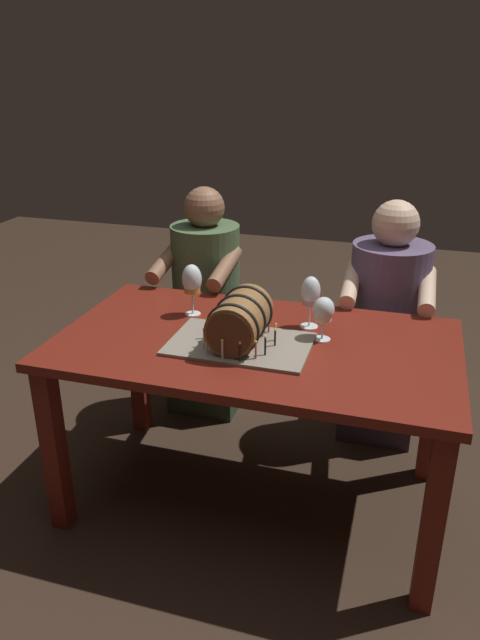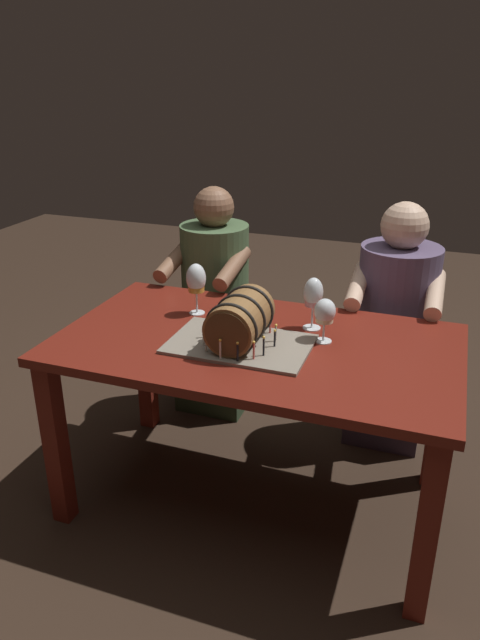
# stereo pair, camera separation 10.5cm
# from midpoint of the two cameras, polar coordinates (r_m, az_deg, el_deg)

# --- Properties ---
(ground_plane) EXTENTS (8.00, 8.00, 0.00)m
(ground_plane) POSITION_cam_midpoint_polar(r_m,az_deg,el_deg) (2.59, 0.13, -16.62)
(ground_plane) COLOR #332319
(dining_table) EXTENTS (1.46, 0.83, 0.72)m
(dining_table) POSITION_cam_midpoint_polar(r_m,az_deg,el_deg) (2.24, 0.14, -4.35)
(dining_table) COLOR maroon
(dining_table) RESTS_ON ground
(barrel_cake) EXTENTS (0.50, 0.33, 0.20)m
(barrel_cake) POSITION_cam_midpoint_polar(r_m,az_deg,el_deg) (2.12, -1.42, -0.37)
(barrel_cake) COLOR gray
(barrel_cake) RESTS_ON dining_table
(wine_glass_rose) EXTENTS (0.07, 0.07, 0.20)m
(wine_glass_rose) POSITION_cam_midpoint_polar(r_m,az_deg,el_deg) (2.26, 5.44, 2.53)
(wine_glass_rose) COLOR white
(wine_glass_rose) RESTS_ON dining_table
(wine_glass_amber) EXTENTS (0.08, 0.08, 0.21)m
(wine_glass_amber) POSITION_cam_midpoint_polar(r_m,az_deg,el_deg) (2.38, -5.87, 3.70)
(wine_glass_amber) COLOR white
(wine_glass_amber) RESTS_ON dining_table
(wine_glass_white) EXTENTS (0.08, 0.08, 0.17)m
(wine_glass_white) POSITION_cam_midpoint_polar(r_m,az_deg,el_deg) (2.17, 6.62, 0.82)
(wine_glass_white) COLOR white
(wine_glass_white) RESTS_ON dining_table
(person_seated_left) EXTENTS (0.38, 0.46, 1.14)m
(person_seated_left) POSITION_cam_midpoint_polar(r_m,az_deg,el_deg) (2.98, -4.22, 0.78)
(person_seated_left) COLOR #2A3A24
(person_seated_left) RESTS_ON ground
(person_seated_right) EXTENTS (0.39, 0.47, 1.13)m
(person_seated_right) POSITION_cam_midpoint_polar(r_m,az_deg,el_deg) (2.81, 12.60, -1.05)
(person_seated_right) COLOR #372D40
(person_seated_right) RESTS_ON ground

